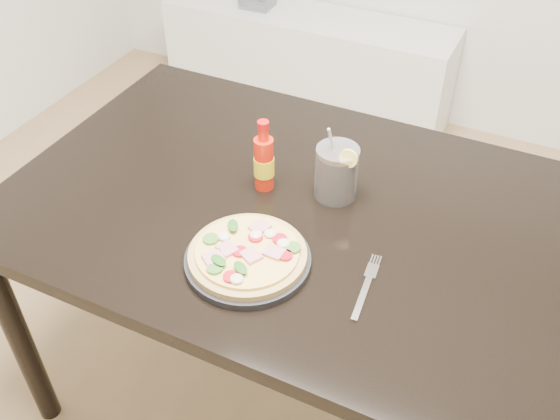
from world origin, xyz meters
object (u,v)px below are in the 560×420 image
at_px(hot_sauce_bottle, 264,162).
at_px(cola_cup, 336,173).
at_px(dining_table, 301,232).
at_px(fork, 367,284).
at_px(plate, 248,260).
at_px(pizza, 248,253).
at_px(media_console, 306,64).

bearing_deg(hot_sauce_bottle, cola_cup, 15.61).
xyz_separation_m(dining_table, fork, (0.22, -0.17, 0.09)).
height_order(dining_table, plate, plate).
bearing_deg(cola_cup, hot_sauce_bottle, -164.39).
height_order(pizza, cola_cup, cola_cup).
height_order(hot_sauce_bottle, cola_cup, cola_cup).
distance_m(pizza, hot_sauce_bottle, 0.26).
relative_size(cola_cup, fork, 1.01).
distance_m(plate, fork, 0.25).
bearing_deg(hot_sauce_bottle, pizza, -70.77).
relative_size(dining_table, hot_sauce_bottle, 7.59).
height_order(pizza, fork, pizza).
xyz_separation_m(cola_cup, fork, (0.17, -0.24, -0.06)).
bearing_deg(pizza, media_console, 109.73).
bearing_deg(hot_sauce_bottle, plate, -70.84).
distance_m(dining_table, media_console, 1.73).
distance_m(cola_cup, fork, 0.30).
relative_size(hot_sauce_bottle, media_console, 0.13).
bearing_deg(pizza, hot_sauce_bottle, 109.23).
height_order(plate, cola_cup, cola_cup).
height_order(cola_cup, media_console, cola_cup).
relative_size(dining_table, media_console, 1.00).
height_order(dining_table, media_console, dining_table).
relative_size(pizza, fork, 1.32).
xyz_separation_m(dining_table, hot_sauce_bottle, (-0.11, 0.03, 0.16)).
bearing_deg(dining_table, cola_cup, 54.59).
height_order(cola_cup, fork, cola_cup).
relative_size(plate, pizza, 1.07).
distance_m(dining_table, fork, 0.29).
bearing_deg(cola_cup, plate, -105.24).
height_order(fork, media_console, fork).
bearing_deg(fork, pizza, -174.46).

